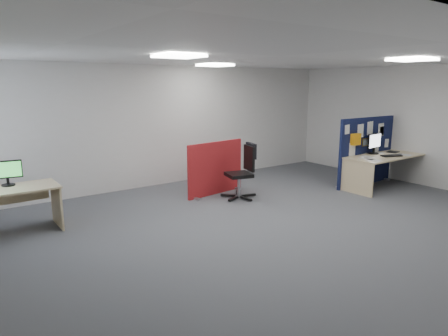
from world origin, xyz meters
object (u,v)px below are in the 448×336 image
second_desk (8,200)px  monitor_second (7,172)px  office_chair (244,168)px  navy_divider (366,151)px  main_desk (382,162)px  monitor_main (374,143)px  red_divider (216,169)px

second_desk → monitor_second: monitor_second is taller
monitor_second → office_chair: monitor_second is taller
navy_divider → monitor_second: navy_divider is taller
main_desk → monitor_second: monitor_second is taller
second_desk → main_desk: bearing=-12.7°
second_desk → office_chair: (4.19, -0.53, 0.08)m
main_desk → monitor_main: 0.47m
main_desk → monitor_main: bearing=96.7°
monitor_main → office_chair: (-3.05, 0.90, -0.36)m
navy_divider → office_chair: navy_divider is taller
monitor_main → main_desk: bearing=-89.4°
monitor_main → red_divider: (-3.34, 1.48, -0.44)m
monitor_main → second_desk: 7.39m
main_desk → second_desk: (-7.26, 1.64, -0.03)m
red_divider → second_desk: bearing=172.6°
monitor_main → office_chair: monitor_main is taller
office_chair → monitor_main: bearing=-2.2°
second_desk → monitor_second: bearing=73.7°
second_desk → office_chair: 4.22m
navy_divider → main_desk: size_ratio=0.94×
monitor_second → office_chair: 4.21m
main_desk → monitor_main: (-0.02, 0.21, 0.42)m
monitor_second → second_desk: bearing=-97.8°
office_chair → red_divider: bearing=131.2°
second_desk → monitor_main: bearing=-11.1°
monitor_second → monitor_main: bearing=-3.9°
monitor_main → red_divider: bearing=150.0°
navy_divider → second_desk: 7.26m
navy_divider → monitor_second: (-7.10, 1.44, 0.17)m
main_desk → office_chair: size_ratio=1.81×
main_desk → office_chair: 3.27m
monitor_main → red_divider: size_ratio=0.36×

